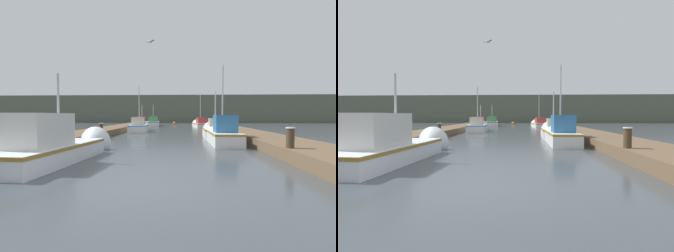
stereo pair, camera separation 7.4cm
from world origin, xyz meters
The scene contains 17 objects.
ground_plane centered at (0.00, 0.00, 0.00)m, with size 200.00×200.00×0.00m.
dock_left centered at (-5.66, 16.00, 0.23)m, with size 2.50×40.00×0.46m.
dock_right centered at (5.66, 16.00, 0.23)m, with size 2.50×40.00×0.46m.
distant_shore_ridge centered at (0.00, 57.82, 2.95)m, with size 120.00×16.00×5.91m.
fishing_boat_0 centered at (-3.29, 3.50, 0.52)m, with size 1.98×6.26×3.46m.
fishing_boat_1 centered at (3.23, 9.48, 0.51)m, with size 1.48×5.32×4.71m.
fishing_boat_2 centered at (3.39, 13.88, 0.44)m, with size 1.81×5.18×3.76m.
fishing_boat_3 centered at (-3.13, 19.78, 0.47)m, with size 1.90×4.58×4.80m.
fishing_boat_4 centered at (-3.51, 24.07, 0.44)m, with size 1.69×5.03×3.17m.
fishing_boat_5 centered at (3.43, 29.35, 0.43)m, with size 2.01×5.47×4.86m.
fishing_boat_6 centered at (-3.27, 33.70, 0.47)m, with size 2.25×6.27×3.64m.
mooring_piling_0 centered at (-4.60, 26.55, 0.51)m, with size 0.26×0.26×1.00m.
mooring_piling_1 centered at (4.64, 3.63, 0.59)m, with size 0.31×0.31×1.17m.
mooring_piling_2 centered at (-4.34, 11.49, 0.54)m, with size 0.27×0.27×1.07m.
mooring_piling_3 centered at (-4.51, 25.13, 0.56)m, with size 0.34×0.34×1.10m.
channel_buoy centered at (-0.26, 40.82, 0.17)m, with size 0.60×0.60×1.10m.
seagull_lead centered at (-0.65, 7.78, 5.27)m, with size 0.51×0.42×0.12m.
Camera 2 is at (1.00, -5.44, 1.57)m, focal length 28.00 mm.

